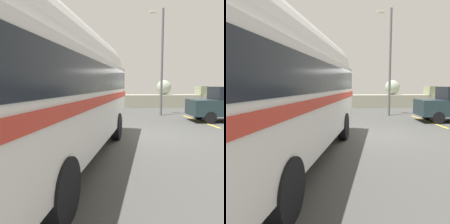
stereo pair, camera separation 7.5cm
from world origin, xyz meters
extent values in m
cube|color=#464644|center=(0.00, 0.00, 0.01)|extent=(32.00, 26.00, 0.02)
cube|color=#999884|center=(0.00, 11.80, 0.55)|extent=(31.36, 1.80, 1.10)
cube|color=gray|center=(-8.36, 11.45, 1.49)|extent=(0.97, 0.97, 0.78)
sphere|color=#9D8C90|center=(-4.27, 11.80, 1.76)|extent=(1.32, 1.32, 1.32)
cube|color=gray|center=(-0.39, 11.79, 1.47)|extent=(0.84, 0.76, 0.74)
sphere|color=#98A58F|center=(4.54, 12.24, 1.75)|extent=(1.31, 1.31, 1.31)
cube|color=#98A47B|center=(7.65, 11.32, 1.48)|extent=(0.99, 0.97, 0.76)
cube|color=yellow|center=(3.91, 3.50, 0.02)|extent=(0.12, 4.40, 0.01)
cylinder|color=black|center=(-3.12, 0.03, 0.50)|extent=(0.50, 1.00, 0.96)
cylinder|color=black|center=(-0.98, -0.51, 0.50)|extent=(0.50, 1.00, 0.96)
cylinder|color=black|center=(-2.24, -5.56, 0.50)|extent=(0.50, 1.00, 0.96)
cube|color=silver|center=(-2.68, -2.76, 1.57)|extent=(4.37, 8.73, 2.10)
cylinder|color=silver|center=(-2.68, -2.76, 2.62)|extent=(4.09, 8.36, 2.20)
cube|color=#B83327|center=(-2.68, -2.76, 1.63)|extent=(4.43, 8.82, 0.20)
cube|color=black|center=(-2.68, -2.76, 2.15)|extent=(4.32, 8.41, 0.64)
cube|color=silver|center=(-1.65, 1.38, 0.70)|extent=(2.25, 0.71, 0.28)
cylinder|color=black|center=(4.07, 2.58, 0.33)|extent=(0.63, 0.24, 0.62)
cylinder|color=black|center=(4.17, 4.11, 0.33)|extent=(0.63, 0.24, 0.62)
cylinder|color=#5B5B60|center=(2.50, 5.99, 3.33)|extent=(0.14, 0.14, 6.66)
cube|color=beige|center=(1.97, 6.36, 6.56)|extent=(0.44, 0.24, 0.18)
camera|label=1|loc=(-1.77, -8.78, 1.98)|focal=37.79mm
camera|label=2|loc=(-1.69, -8.79, 1.98)|focal=37.79mm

